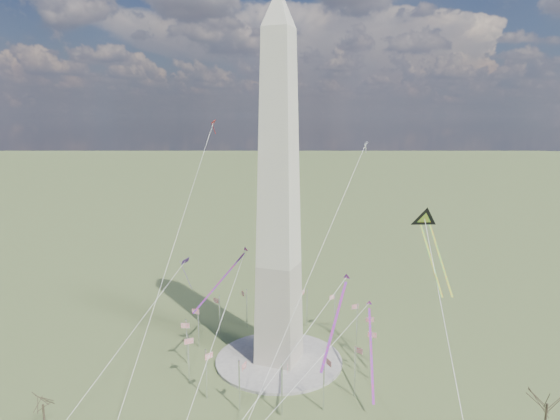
% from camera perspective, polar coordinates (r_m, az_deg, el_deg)
% --- Properties ---
extents(ground, '(2000.00, 2000.00, 0.00)m').
position_cam_1_polar(ground, '(148.58, -0.12, -16.92)').
color(ground, '#4B5C2E').
rests_on(ground, ground).
extents(plaza, '(36.00, 36.00, 0.80)m').
position_cam_1_polar(plaza, '(148.39, -0.12, -16.78)').
color(plaza, '#B3ADA4').
rests_on(plaza, ground).
extents(washington_monument, '(15.56, 15.56, 100.00)m').
position_cam_1_polar(washington_monument, '(133.29, -0.13, 1.67)').
color(washington_monument, '#BDB09F').
rests_on(washington_monument, plaza).
extents(flagpole_ring, '(54.40, 54.40, 13.00)m').
position_cam_1_polar(flagpole_ring, '(145.35, -0.13, -14.38)').
color(flagpole_ring, white).
rests_on(flagpole_ring, ground).
extents(tree_near, '(9.36, 9.36, 16.38)m').
position_cam_1_polar(tree_near, '(122.08, 28.26, -18.61)').
color(tree_near, brown).
rests_on(tree_near, ground).
extents(tree_far, '(6.30, 6.30, 11.02)m').
position_cam_1_polar(tree_far, '(126.66, -25.50, -19.23)').
color(tree_far, brown).
rests_on(tree_far, ground).
extents(kite_delta_black, '(12.80, 21.42, 17.62)m').
position_cam_1_polar(kite_delta_black, '(133.19, 16.32, -1.46)').
color(kite_delta_black, black).
rests_on(kite_delta_black, ground).
extents(kite_diamond_purple, '(2.53, 3.51, 10.28)m').
position_cam_1_polar(kite_diamond_purple, '(154.18, -10.76, -6.11)').
color(kite_diamond_purple, '#431A78').
rests_on(kite_diamond_purple, ground).
extents(kite_streamer_left, '(2.02, 21.62, 14.86)m').
position_cam_1_polar(kite_streamer_left, '(115.12, 6.71, -11.08)').
color(kite_streamer_left, '#FA272F').
rests_on(kite_streamer_left, ground).
extents(kite_streamer_mid, '(8.17, 20.26, 14.45)m').
position_cam_1_polar(kite_streamer_mid, '(143.37, -5.94, -7.00)').
color(kite_streamer_mid, '#FA272F').
rests_on(kite_streamer_mid, ground).
extents(kite_streamer_right, '(7.46, 23.93, 16.73)m').
position_cam_1_polar(kite_streamer_right, '(134.90, 10.30, -13.84)').
color(kite_streamer_right, '#FA272F').
rests_on(kite_streamer_right, ground).
extents(kite_small_red, '(1.43, 2.28, 5.09)m').
position_cam_1_polar(kite_small_red, '(178.64, -7.61, 9.78)').
color(kite_small_red, red).
rests_on(kite_small_red, ground).
extents(kite_small_white, '(1.56, 1.35, 4.00)m').
position_cam_1_polar(kite_small_white, '(168.81, 9.81, 7.37)').
color(kite_small_white, silver).
rests_on(kite_small_white, ground).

